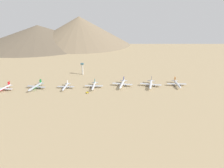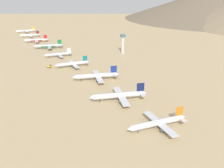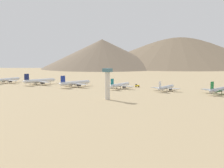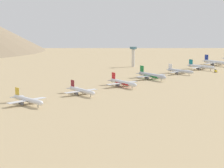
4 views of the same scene
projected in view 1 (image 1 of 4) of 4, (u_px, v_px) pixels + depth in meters
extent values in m
plane|color=tan|center=(65.00, 88.00, 397.76)|extent=(2930.87, 2930.87, 0.00)
cylinder|color=silver|center=(3.00, 88.00, 384.77)|extent=(40.35, 7.27, 4.24)
cone|color=silver|center=(11.00, 85.00, 404.65)|extent=(3.40, 4.04, 3.81)
cube|color=red|center=(9.00, 83.00, 399.23)|extent=(6.14, 0.86, 7.81)
cube|color=silver|center=(9.00, 85.00, 401.43)|extent=(4.57, 13.61, 0.40)
cube|color=silver|center=(4.00, 88.00, 386.57)|extent=(8.44, 38.23, 0.50)
cylinder|color=#4C4C54|center=(7.00, 90.00, 385.05)|extent=(4.86, 2.91, 2.56)
cylinder|color=#4C4C54|center=(1.00, 89.00, 387.51)|extent=(4.86, 2.91, 2.56)
cylinder|color=black|center=(6.00, 89.00, 387.69)|extent=(0.49, 0.49, 4.26)
cylinder|color=black|center=(3.00, 89.00, 388.76)|extent=(0.49, 0.49, 4.26)
cylinder|color=red|center=(3.00, 89.00, 384.88)|extent=(22.34, 5.91, 4.25)
cylinder|color=#B2B7C1|center=(36.00, 87.00, 393.86)|extent=(44.25, 8.87, 4.65)
cone|color=#B2B7C1|center=(29.00, 91.00, 371.94)|extent=(4.33, 4.91, 4.55)
cone|color=#B2B7C1|center=(42.00, 83.00, 415.56)|extent=(3.81, 4.49, 4.18)
cube|color=#197A38|center=(40.00, 81.00, 409.64)|extent=(6.73, 1.08, 8.56)
cube|color=#A4A8B2|center=(41.00, 83.00, 412.04)|extent=(5.31, 14.98, 0.44)
cube|color=#A4A8B2|center=(36.00, 87.00, 395.82)|extent=(10.10, 41.96, 0.55)
cylinder|color=#4C4C54|center=(39.00, 88.00, 394.03)|extent=(5.38, 3.29, 2.81)
cylinder|color=#4C4C54|center=(33.00, 87.00, 397.00)|extent=(5.38, 3.29, 2.81)
cylinder|color=black|center=(31.00, 91.00, 379.54)|extent=(0.54, 0.54, 4.67)
cylinder|color=black|center=(38.00, 87.00, 396.99)|extent=(0.54, 0.54, 4.67)
cylinder|color=black|center=(35.00, 87.00, 398.28)|extent=(0.54, 0.54, 4.67)
cylinder|color=#197A38|center=(36.00, 87.00, 393.98)|extent=(24.54, 6.97, 4.65)
cylinder|color=silver|center=(66.00, 87.00, 395.50)|extent=(37.57, 6.38, 3.95)
cone|color=silver|center=(63.00, 90.00, 376.45)|extent=(3.57, 4.08, 3.87)
cone|color=silver|center=(68.00, 83.00, 414.36)|extent=(3.13, 3.73, 3.55)
cube|color=white|center=(67.00, 82.00, 409.24)|extent=(5.72, 0.74, 7.27)
cube|color=#B6BBC5|center=(68.00, 84.00, 411.30)|extent=(4.13, 12.65, 0.37)
cube|color=#B6BBC5|center=(66.00, 87.00, 397.20)|extent=(7.49, 35.58, 0.47)
cylinder|color=#4C4C54|center=(69.00, 87.00, 396.60)|extent=(4.51, 2.67, 2.39)
cylinder|color=#4C4C54|center=(63.00, 87.00, 397.25)|extent=(4.51, 2.67, 2.39)
cylinder|color=black|center=(64.00, 90.00, 383.04)|extent=(0.46, 0.46, 3.97)
cylinder|color=black|center=(67.00, 87.00, 398.62)|extent=(0.46, 0.46, 3.97)
cylinder|color=black|center=(65.00, 87.00, 398.90)|extent=(0.46, 0.46, 3.97)
cylinder|color=silver|center=(94.00, 86.00, 399.03)|extent=(40.89, 7.33, 4.29)
cone|color=silver|center=(92.00, 90.00, 378.30)|extent=(3.92, 4.47, 4.21)
cone|color=silver|center=(95.00, 82.00, 419.56)|extent=(3.44, 4.09, 3.86)
cube|color=#14727F|center=(95.00, 81.00, 413.99)|extent=(6.23, 0.86, 7.91)
cube|color=silver|center=(95.00, 83.00, 416.23)|extent=(4.62, 13.79, 0.41)
cube|color=silver|center=(94.00, 86.00, 400.88)|extent=(8.52, 38.74, 0.51)
cylinder|color=#4C4C54|center=(97.00, 87.00, 400.29)|extent=(4.93, 2.95, 2.60)
cylinder|color=#4C4C54|center=(91.00, 87.00, 400.87)|extent=(4.93, 2.95, 2.60)
cylinder|color=black|center=(93.00, 90.00, 385.47)|extent=(0.50, 0.50, 4.32)
cylinder|color=black|center=(95.00, 86.00, 402.46)|extent=(0.50, 0.50, 4.32)
cylinder|color=black|center=(93.00, 86.00, 402.71)|extent=(0.50, 0.50, 4.32)
cylinder|color=silver|center=(122.00, 84.00, 407.77)|extent=(47.19, 9.83, 4.95)
cone|color=silver|center=(120.00, 88.00, 384.43)|extent=(4.66, 5.26, 4.85)
cone|color=silver|center=(124.00, 80.00, 430.86)|extent=(4.10, 4.82, 4.46)
cube|color=navy|center=(124.00, 78.00, 424.55)|extent=(7.18, 1.20, 9.12)
cube|color=silver|center=(124.00, 81.00, 427.12)|extent=(5.78, 15.99, 0.47)
cube|color=silver|center=(122.00, 84.00, 409.86)|extent=(11.12, 44.76, 0.59)
cylinder|color=#4C4C54|center=(126.00, 85.00, 407.89)|extent=(5.76, 3.55, 3.00)
cylinder|color=#4C4C54|center=(119.00, 85.00, 411.17)|extent=(5.76, 3.55, 3.00)
cylinder|color=black|center=(121.00, 88.00, 392.52)|extent=(0.57, 0.57, 4.98)
cylinder|color=black|center=(124.00, 85.00, 411.07)|extent=(0.57, 0.57, 4.98)
cylinder|color=black|center=(121.00, 85.00, 412.50)|extent=(0.57, 0.57, 4.98)
cylinder|color=silver|center=(151.00, 84.00, 405.72)|extent=(48.32, 10.65, 5.07)
cone|color=silver|center=(150.00, 89.00, 381.89)|extent=(4.82, 5.44, 4.97)
cone|color=silver|center=(151.00, 80.00, 429.31)|extent=(4.25, 4.97, 4.57)
cube|color=#141E51|center=(151.00, 79.00, 422.86)|extent=(7.35, 1.32, 9.35)
cube|color=silver|center=(151.00, 81.00, 425.48)|extent=(6.11, 16.41, 0.48)
cube|color=silver|center=(151.00, 84.00, 407.85)|extent=(11.93, 45.86, 0.60)
cylinder|color=#4C4C54|center=(154.00, 86.00, 405.75)|extent=(5.93, 3.70, 3.07)
cylinder|color=#4C4C54|center=(147.00, 85.00, 409.29)|extent=(5.93, 3.70, 3.07)
cylinder|color=black|center=(150.00, 89.00, 390.16)|extent=(0.59, 0.59, 5.10)
cylinder|color=black|center=(152.00, 85.00, 409.06)|extent=(0.59, 0.59, 5.10)
cylinder|color=black|center=(149.00, 85.00, 410.59)|extent=(0.59, 0.59, 5.10)
cylinder|color=silver|center=(177.00, 84.00, 409.26)|extent=(44.05, 7.92, 4.63)
cone|color=silver|center=(180.00, 88.00, 386.93)|extent=(4.23, 4.81, 4.53)
cone|color=silver|center=(174.00, 80.00, 431.37)|extent=(3.71, 4.41, 4.16)
cube|color=orange|center=(175.00, 79.00, 425.38)|extent=(6.71, 0.93, 8.52)
cube|color=silver|center=(175.00, 81.00, 427.79)|extent=(4.99, 14.86, 0.44)
cube|color=silver|center=(177.00, 84.00, 411.26)|extent=(9.19, 41.73, 0.55)
cylinder|color=#4C4C54|center=(180.00, 85.00, 410.62)|extent=(5.31, 3.18, 2.80)
cylinder|color=#4C4C54|center=(173.00, 85.00, 411.24)|extent=(5.31, 3.18, 2.80)
cylinder|color=black|center=(179.00, 88.00, 394.65)|extent=(0.54, 0.54, 4.65)
cylinder|color=black|center=(178.00, 85.00, 412.95)|extent=(0.54, 0.54, 4.65)
cylinder|color=black|center=(175.00, 84.00, 413.22)|extent=(0.54, 0.54, 4.65)
cube|color=yellow|center=(87.00, 92.00, 372.98)|extent=(5.60, 4.81, 1.70)
cube|color=#333338|center=(88.00, 91.00, 373.70)|extent=(2.65, 2.72, 1.10)
cylinder|color=black|center=(88.00, 92.00, 375.58)|extent=(1.11, 0.91, 1.10)
cylinder|color=black|center=(88.00, 93.00, 374.16)|extent=(1.11, 0.91, 1.10)
cylinder|color=black|center=(86.00, 93.00, 372.78)|extent=(1.11, 0.91, 1.10)
cylinder|color=black|center=(87.00, 93.00, 371.37)|extent=(1.11, 0.91, 1.10)
cylinder|color=beige|center=(83.00, 70.00, 485.28)|extent=(4.80, 4.80, 26.88)
cube|color=#3F6B7A|center=(82.00, 64.00, 479.96)|extent=(7.20, 7.20, 3.60)
cone|color=#8C775B|center=(80.00, 31.00, 961.09)|extent=(522.51, 522.51, 139.01)
cone|color=#70604C|center=(38.00, 35.00, 935.94)|extent=(593.31, 593.31, 98.71)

